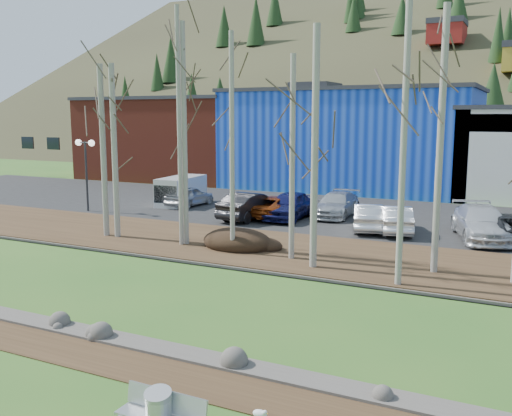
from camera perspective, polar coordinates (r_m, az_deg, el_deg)
The scene contains 32 objects.
ground at distance 13.34m, azimuth -16.66°, elevation -18.43°, with size 200.00×200.00×0.00m, color #2D5B1E.
dirt_strip at distance 14.76m, azimuth -10.93°, elevation -15.31°, with size 80.00×1.80×0.03m, color #382616.
near_bank_rocks at distance 15.50m, azimuth -8.63°, elevation -14.07°, with size 80.00×0.80×0.50m, color #47423D, non-canonical shape.
river at distance 18.77m, azimuth -1.37°, elevation -9.74°, with size 80.00×8.00×0.90m, color #13212F, non-canonical shape.
far_bank_rocks at distance 22.32m, azimuth 3.55°, elevation -6.65°, with size 80.00×0.80×0.46m, color #47423D, non-canonical shape.
far_bank at distance 25.18m, azimuth 6.38°, elevation -4.67°, with size 80.00×7.00×0.15m, color #382616.
parking_lot at distance 35.04m, azimuth 12.25°, elevation -0.88°, with size 80.00×14.00×0.14m, color black.
building_brick at distance 57.47m, azimuth -7.95°, elevation 6.97°, with size 16.32×12.24×7.80m.
building_blue at distance 49.64m, azimuth 9.64°, elevation 6.87°, with size 20.40×12.24×8.30m.
hillside at distance 93.58m, azimuth 21.86°, elevation 15.61°, with size 160.00×72.00×35.00m, color #2E2B1B, non-canonical shape.
seagull at distance 12.24m, azimuth 0.43°, elevation -19.88°, with size 0.37×0.17×0.27m.
dirt_mound at distance 26.03m, azimuth -1.88°, elevation -3.25°, with size 3.33×2.35×0.65m, color black.
birch_0 at distance 29.12m, azimuth -15.03°, elevation 5.49°, with size 0.28×0.28×8.41m.
birch_1 at distance 26.25m, azimuth -7.69°, elevation 7.90°, with size 0.20×0.20×10.75m.
birch_2 at distance 26.41m, azimuth -7.20°, elevation 7.20°, with size 0.27×0.27×10.09m.
birch_3 at distance 24.52m, azimuth -2.41°, elevation 6.35°, with size 0.21×0.21×9.44m.
birch_4 at distance 22.20m, azimuth 5.90°, elevation 5.89°, with size 0.28×0.28×9.35m.
birch_5 at distance 23.54m, azimuth 3.65°, elevation 4.96°, with size 0.23×0.23×8.41m.
birch_6 at distance 20.33m, azimuth 14.57°, elevation 6.80°, with size 0.23×0.23×10.38m.
birch_7 at distance 22.40m, azimuth 17.95°, elevation 6.30°, with size 0.26×0.26×9.96m.
birch_10 at distance 28.66m, azimuth -13.97°, elevation 5.47°, with size 0.28×0.28×8.41m.
street_lamp at distance 37.15m, azimuth -16.68°, elevation 5.10°, with size 1.68×0.65×4.48m.
car_0 at distance 38.16m, azimuth -6.69°, elevation 1.21°, with size 1.57×3.91×1.33m, color silver.
car_1 at distance 33.09m, azimuth -0.55°, elevation 0.24°, with size 1.66×4.75×1.57m, color black.
car_2 at distance 33.53m, azimuth 2.08°, elevation 0.12°, with size 2.14×4.65×1.29m, color #90390F.
car_3 at distance 34.28m, azimuth 8.04°, elevation 0.34°, with size 1.99×4.90×1.42m, color #A6AAAE.
car_4 at distance 33.13m, azimuth 3.34°, elevation 0.26°, with size 1.88×4.68×1.59m, color navy.
car_5 at distance 30.16m, azimuth 13.84°, elevation -1.09°, with size 1.47×4.22×1.39m, color silver.
car_6 at distance 30.07m, azimuth 23.75°, elevation -1.71°, with size 2.18×4.72×1.31m, color #252628.
car_7 at distance 29.79m, azimuth 21.61°, elevation -1.39°, with size 2.25×5.54×1.61m, color silver.
car_8 at distance 30.50m, azimuth 11.16°, elevation -0.88°, with size 1.47×4.22×1.39m, color silver.
van_grey at distance 38.78m, azimuth -7.61°, elevation 1.71°, with size 2.13×4.39×1.86m.
Camera 1 is at (8.25, -8.51, 6.11)m, focal length 40.00 mm.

